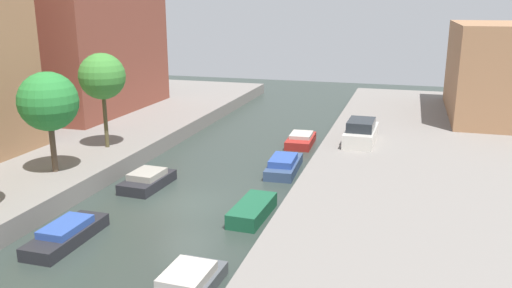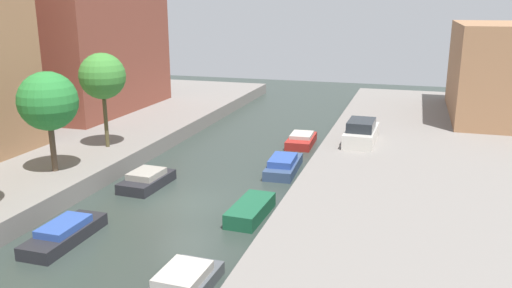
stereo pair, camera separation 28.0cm
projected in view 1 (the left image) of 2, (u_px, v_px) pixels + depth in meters
The scene contains 10 objects.
ground_plane at pixel (185, 205), 24.81m from camera, with size 84.00×84.00×0.00m, color #2D3833.
street_tree_3 at pixel (48, 102), 25.63m from camera, with size 2.96×2.96×5.14m.
street_tree_4 at pixel (102, 77), 29.97m from camera, with size 2.70×2.70×5.62m.
parked_car at pixel (361, 133), 31.92m from camera, with size 1.86×4.41×1.49m.
moored_boat_left_2 at pixel (67, 234), 20.85m from camera, with size 1.44×3.99×0.83m.
moored_boat_left_3 at pixel (148, 180), 27.13m from camera, with size 1.86×3.40×0.88m.
moored_boat_right_2 at pixel (186, 285), 17.13m from camera, with size 1.79×3.51×0.81m.
moored_boat_right_3 at pixel (252, 210), 23.31m from camera, with size 1.47×3.43×0.67m.
moored_boat_right_4 at pixel (284, 165), 29.64m from camera, with size 1.77×4.21×0.93m.
moored_boat_right_5 at pixel (301, 140), 35.26m from camera, with size 1.78×3.58×0.79m.
Camera 1 is at (9.87, -21.24, 9.36)m, focal length 36.22 mm.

